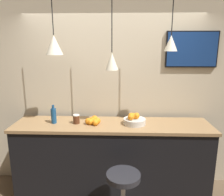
{
  "coord_description": "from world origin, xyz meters",
  "views": [
    {
      "loc": [
        0.1,
        -2.12,
        2.05
      ],
      "look_at": [
        0.0,
        0.61,
        1.41
      ],
      "focal_mm": 35.0,
      "sensor_mm": 36.0,
      "label": 1
    }
  ],
  "objects_px": {
    "fruit_bowl": "(134,120)",
    "juice_bottle": "(54,115)",
    "bar_stool": "(123,191)",
    "spread_jar": "(76,119)",
    "mounted_tv": "(192,49)"
  },
  "relations": [
    {
      "from": "fruit_bowl",
      "to": "juice_bottle",
      "type": "xyz_separation_m",
      "value": [
        -1.07,
        0.0,
        0.05
      ]
    },
    {
      "from": "bar_stool",
      "to": "spread_jar",
      "type": "height_order",
      "value": "spread_jar"
    },
    {
      "from": "fruit_bowl",
      "to": "mounted_tv",
      "type": "relative_size",
      "value": 0.41
    },
    {
      "from": "bar_stool",
      "to": "spread_jar",
      "type": "distance_m",
      "value": 1.07
    },
    {
      "from": "fruit_bowl",
      "to": "mounted_tv",
      "type": "xyz_separation_m",
      "value": [
        0.79,
        0.37,
        0.9
      ]
    },
    {
      "from": "mounted_tv",
      "to": "bar_stool",
      "type": "bearing_deg",
      "value": -133.91
    },
    {
      "from": "bar_stool",
      "to": "mounted_tv",
      "type": "height_order",
      "value": "mounted_tv"
    },
    {
      "from": "fruit_bowl",
      "to": "spread_jar",
      "type": "bearing_deg",
      "value": 179.71
    },
    {
      "from": "bar_stool",
      "to": "juice_bottle",
      "type": "distance_m",
      "value": 1.29
    },
    {
      "from": "spread_jar",
      "to": "mounted_tv",
      "type": "height_order",
      "value": "mounted_tv"
    },
    {
      "from": "bar_stool",
      "to": "fruit_bowl",
      "type": "xyz_separation_m",
      "value": [
        0.15,
        0.6,
        0.63
      ]
    },
    {
      "from": "juice_bottle",
      "to": "mounted_tv",
      "type": "height_order",
      "value": "mounted_tv"
    },
    {
      "from": "bar_stool",
      "to": "juice_bottle",
      "type": "height_order",
      "value": "juice_bottle"
    },
    {
      "from": "fruit_bowl",
      "to": "bar_stool",
      "type": "bearing_deg",
      "value": -103.56
    },
    {
      "from": "juice_bottle",
      "to": "spread_jar",
      "type": "distance_m",
      "value": 0.31
    }
  ]
}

